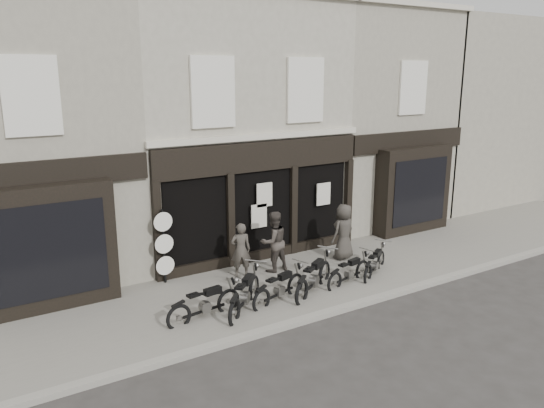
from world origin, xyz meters
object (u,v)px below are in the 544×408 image
motorcycle_0 (205,306)px  motorcycle_1 (245,297)px  motorcycle_5 (375,265)px  man_left (241,250)px  man_centre (274,242)px  motorcycle_3 (314,280)px  motorcycle_2 (280,290)px  advert_sign_post (164,250)px  man_right (343,232)px  motorcycle_4 (349,274)px

motorcycle_0 → motorcycle_1: (1.07, -0.07, 0.03)m
motorcycle_0 → motorcycle_5: size_ratio=1.20×
man_left → man_centre: bearing=-168.5°
motorcycle_3 → man_centre: man_centre is taller
motorcycle_2 → advert_sign_post: 3.50m
motorcycle_2 → man_centre: man_centre is taller
motorcycle_0 → man_right: size_ratio=1.16×
motorcycle_2 → man_centre: bearing=44.9°
motorcycle_4 → man_left: (-2.41, 2.03, 0.56)m
motorcycle_1 → motorcycle_4: (3.37, -0.06, -0.06)m
motorcycle_2 → man_left: (-0.07, 1.99, 0.54)m
motorcycle_0 → motorcycle_2: size_ratio=1.06×
motorcycle_3 → man_left: 2.37m
man_left → man_centre: 1.06m
motorcycle_3 → motorcycle_4: bearing=-32.1°
motorcycle_5 → man_left: size_ratio=1.07×
man_left → man_centre: man_centre is taller
motorcycle_4 → motorcycle_5: 1.10m
man_right → advert_sign_post: advert_sign_post is taller
motorcycle_2 → advert_sign_post: advert_sign_post is taller
motorcycle_2 → man_left: 2.06m
motorcycle_4 → motorcycle_5: (1.09, 0.14, 0.00)m
motorcycle_1 → motorcycle_5: bearing=-41.4°
man_left → man_right: 3.53m
motorcycle_0 → motorcycle_2: (2.10, -0.09, -0.01)m
man_left → motorcycle_1: bearing=82.9°
motorcycle_5 → man_left: man_left is taller
man_left → motorcycle_0: bearing=62.0°
motorcycle_1 → motorcycle_4: size_ratio=0.96×
motorcycle_1 → man_left: (0.96, 1.97, 0.50)m
man_left → advert_sign_post: size_ratio=0.71×
motorcycle_4 → man_centre: (-1.37, 1.89, 0.68)m
motorcycle_5 → man_centre: bearing=113.7°
motorcycle_0 → man_right: bearing=7.5°
motorcycle_2 → man_right: size_ratio=1.09×
motorcycle_0 → man_centre: 3.60m
motorcycle_5 → advert_sign_post: 6.18m
motorcycle_0 → motorcycle_3: bearing=-9.6°
motorcycle_4 → motorcycle_5: bearing=-6.5°
motorcycle_4 → motorcycle_2: bearing=165.2°
motorcycle_2 → man_left: size_ratio=1.21×
motorcycle_1 → motorcycle_0: bearing=134.1°
man_right → advert_sign_post: bearing=-21.3°
advert_sign_post → motorcycle_1: bearing=-70.3°
motorcycle_1 → motorcycle_4: 3.37m
motorcycle_3 → motorcycle_0: bearing=147.4°
motorcycle_0 → motorcycle_4: 4.44m
man_centre → man_right: man_centre is taller
motorcycle_2 → man_right: man_right is taller
motorcycle_1 → motorcycle_5: 4.46m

